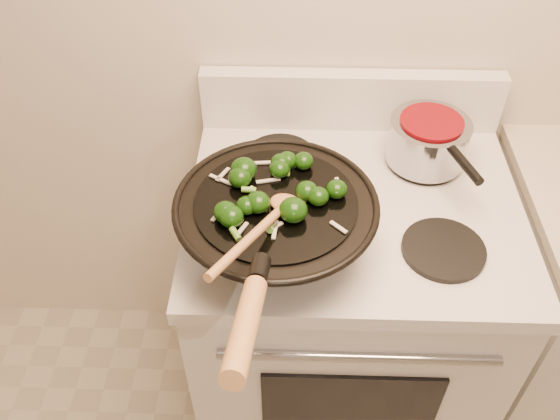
{
  "coord_description": "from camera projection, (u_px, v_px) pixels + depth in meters",
  "views": [
    {
      "loc": [
        -0.23,
        0.16,
        1.88
      ],
      "look_at": [
        -0.26,
        1.02,
        1.03
      ],
      "focal_mm": 38.0,
      "sensor_mm": 36.0,
      "label": 1
    }
  ],
  "objects": [
    {
      "name": "stove",
      "position": [
        341.0,
        313.0,
        1.7
      ],
      "size": [
        0.78,
        0.67,
        1.08
      ],
      "color": "silver",
      "rests_on": "ground"
    },
    {
      "name": "wok",
      "position": [
        276.0,
        223.0,
        1.22
      ],
      "size": [
        0.42,
        0.69,
        0.29
      ],
      "color": "black",
      "rests_on": "stove"
    },
    {
      "name": "stirfry",
      "position": [
        272.0,
        189.0,
        1.19
      ],
      "size": [
        0.29,
        0.24,
        0.05
      ],
      "color": "black",
      "rests_on": "wok"
    },
    {
      "name": "wooden_spoon",
      "position": [
        267.0,
        222.0,
        1.1
      ],
      "size": [
        0.17,
        0.3,
        0.09
      ],
      "color": "#B67D48",
      "rests_on": "wok"
    },
    {
      "name": "saucepan",
      "position": [
        428.0,
        140.0,
        1.44
      ],
      "size": [
        0.19,
        0.31,
        0.11
      ],
      "color": "#999BA2",
      "rests_on": "stove"
    }
  ]
}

